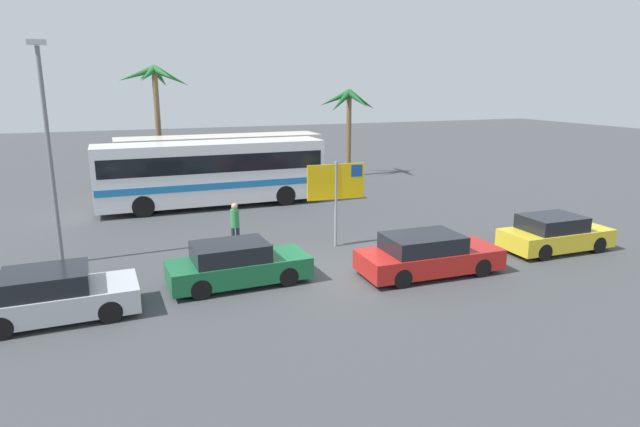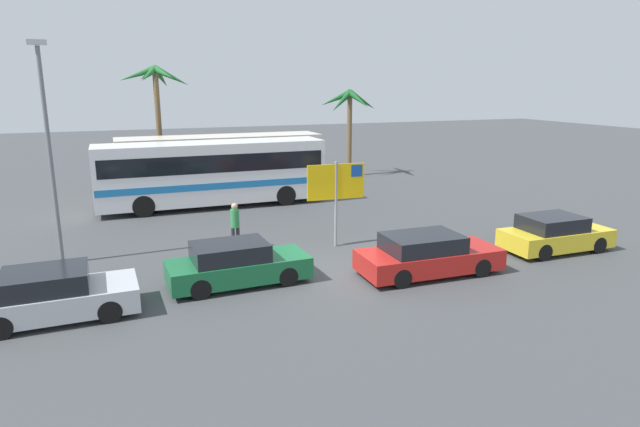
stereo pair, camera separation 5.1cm
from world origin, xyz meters
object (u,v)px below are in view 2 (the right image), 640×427
(bus_rear_coach, at_px, (222,161))
(car_green, at_px, (236,264))
(bus_front_coach, at_px, (212,171))
(car_yellow, at_px, (555,234))
(ferry_sign, at_px, (337,185))
(car_silver, at_px, (54,295))
(pedestrian_near_sign, at_px, (235,222))
(car_red, at_px, (427,255))

(bus_rear_coach, height_order, car_green, bus_rear_coach)
(bus_rear_coach, bearing_deg, bus_front_coach, -108.87)
(bus_rear_coach, bearing_deg, car_yellow, -58.53)
(ferry_sign, bearing_deg, car_silver, -158.35)
(bus_rear_coach, xyz_separation_m, car_silver, (-7.29, -14.76, -1.15))
(bus_front_coach, height_order, car_yellow, bus_front_coach)
(ferry_sign, distance_m, car_green, 5.34)
(bus_front_coach, distance_m, pedestrian_near_sign, 7.57)
(car_silver, xyz_separation_m, pedestrian_near_sign, (5.66, 4.17, 0.40))
(bus_front_coach, xyz_separation_m, car_yellow, (10.18, -11.84, -1.15))
(bus_rear_coach, relative_size, car_green, 2.56)
(car_yellow, distance_m, car_red, 5.65)
(car_green, height_order, pedestrian_near_sign, pedestrian_near_sign)
(bus_rear_coach, distance_m, car_green, 14.30)
(car_yellow, bearing_deg, car_silver, -179.88)
(ferry_sign, height_order, car_green, ferry_sign)
(car_silver, relative_size, pedestrian_near_sign, 2.28)
(bus_front_coach, height_order, car_green, bus_front_coach)
(ferry_sign, height_order, pedestrian_near_sign, ferry_sign)
(bus_front_coach, height_order, pedestrian_near_sign, bus_front_coach)
(pedestrian_near_sign, bearing_deg, car_silver, 130.56)
(ferry_sign, bearing_deg, car_yellow, -23.31)
(car_red, distance_m, pedestrian_near_sign, 7.01)
(bus_rear_coach, xyz_separation_m, car_yellow, (9.13, -14.92, -1.15))
(ferry_sign, relative_size, car_green, 0.75)
(car_green, relative_size, pedestrian_near_sign, 2.44)
(pedestrian_near_sign, bearing_deg, car_red, -128.86)
(car_yellow, height_order, car_silver, same)
(ferry_sign, height_order, car_red, ferry_sign)
(car_red, height_order, pedestrian_near_sign, pedestrian_near_sign)
(car_yellow, xyz_separation_m, pedestrian_near_sign, (-10.76, 4.34, 0.40))
(car_silver, height_order, car_red, same)
(bus_front_coach, height_order, car_red, bus_front_coach)
(car_yellow, xyz_separation_m, car_red, (-5.64, -0.44, 0.00))
(car_red, bearing_deg, pedestrian_near_sign, 138.27)
(car_yellow, height_order, car_green, same)
(car_green, bearing_deg, bus_rear_coach, 78.55)
(bus_front_coach, height_order, bus_rear_coach, same)
(car_silver, height_order, car_green, same)
(bus_rear_coach, xyz_separation_m, car_red, (3.49, -15.36, -1.15))
(car_yellow, xyz_separation_m, car_green, (-11.50, 0.86, 0.00))
(pedestrian_near_sign, bearing_deg, car_yellow, -107.78)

